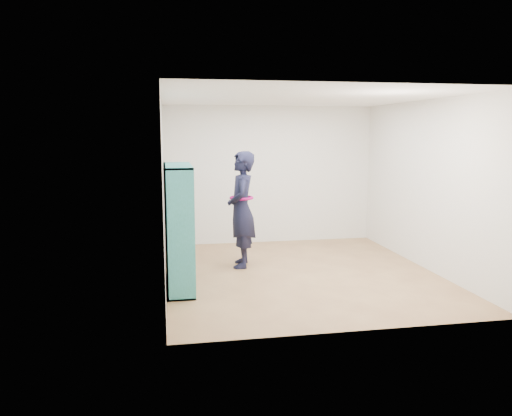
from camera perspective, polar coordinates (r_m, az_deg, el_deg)
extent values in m
plane|color=brown|center=(7.62, 5.07, -7.44)|extent=(4.50, 4.50, 0.00)
plane|color=white|center=(7.34, 5.35, 12.46)|extent=(4.50, 4.50, 0.00)
cube|color=silver|center=(7.10, -10.55, 1.97)|extent=(0.02, 4.50, 2.60)
cube|color=silver|center=(8.14, 18.91, 2.49)|extent=(0.02, 4.50, 2.60)
cube|color=silver|center=(9.54, 1.57, 3.80)|extent=(4.00, 0.02, 2.60)
cube|color=silver|center=(5.26, 11.81, -0.38)|extent=(4.00, 0.02, 2.60)
cube|color=#287C71|center=(6.25, -8.66, -3.17)|extent=(0.37, 0.03, 1.68)
cube|color=#287C71|center=(7.46, -8.97, -1.25)|extent=(0.37, 0.03, 1.68)
cube|color=#287C71|center=(7.05, -8.67, -8.73)|extent=(0.37, 1.26, 0.03)
cube|color=#287C71|center=(6.75, -8.99, 4.78)|extent=(0.37, 1.26, 0.03)
cube|color=#287C71|center=(6.85, -10.25, -2.16)|extent=(0.03, 1.26, 1.68)
cube|color=#287C71|center=(6.66, -8.77, -2.44)|extent=(0.34, 0.03, 1.63)
cube|color=#287C71|center=(7.05, -8.87, -1.82)|extent=(0.34, 0.03, 1.63)
cube|color=#287C71|center=(6.94, -8.75, -5.42)|extent=(0.34, 1.21, 0.03)
cube|color=#287C71|center=(6.85, -8.83, -2.12)|extent=(0.34, 1.21, 0.03)
cube|color=#287C71|center=(6.79, -8.90, 1.25)|extent=(0.34, 1.21, 0.03)
cube|color=beige|center=(6.65, -8.38, -9.31)|extent=(0.23, 0.15, 0.06)
cube|color=black|center=(6.45, -8.37, -5.10)|extent=(0.19, 0.17, 0.28)
cube|color=maroon|center=(6.38, -8.44, -1.82)|extent=(0.19, 0.17, 0.21)
cube|color=silver|center=(6.38, -8.62, 1.17)|extent=(0.23, 0.15, 0.06)
cube|color=navy|center=(6.95, -8.42, -7.58)|extent=(0.19, 0.17, 0.27)
cube|color=brown|center=(6.85, -8.50, -4.28)|extent=(0.19, 0.17, 0.28)
cube|color=#BFB28C|center=(6.84, -8.66, -1.78)|extent=(0.23, 0.15, 0.06)
cube|color=#26594C|center=(6.71, -8.65, 2.39)|extent=(0.19, 0.17, 0.26)
cube|color=beige|center=(7.33, -8.54, -6.60)|extent=(0.19, 0.17, 0.30)
cube|color=black|center=(7.31, -8.69, -4.24)|extent=(0.23, 0.15, 0.09)
cube|color=maroon|center=(7.17, -8.68, -0.65)|extent=(0.19, 0.17, 0.22)
cube|color=silver|center=(7.11, -8.76, 2.92)|extent=(0.19, 0.17, 0.30)
imported|color=black|center=(7.81, -1.67, -0.18)|extent=(0.53, 0.72, 1.82)
torus|color=#A20C62|center=(7.78, -1.67, 1.17)|extent=(0.43, 0.43, 0.04)
cube|color=silver|center=(7.87, -2.66, 0.78)|extent=(0.02, 0.12, 0.14)
cube|color=black|center=(7.87, -2.66, 0.78)|extent=(0.02, 0.11, 0.14)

